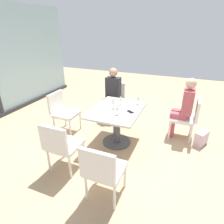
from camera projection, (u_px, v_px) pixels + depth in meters
ground_plane at (117, 142)px, 3.82m from camera, size 12.00×12.00×0.00m
dining_table_main at (117, 118)px, 3.60m from camera, size 1.15×0.88×0.73m
chair_front_right at (188, 116)px, 3.79m from camera, size 0.46×0.50×0.87m
chair_far_right at (114, 98)px, 4.70m from camera, size 0.51×0.46×0.87m
chair_far_left at (61, 144)px, 2.88m from camera, size 0.51×0.46×0.87m
chair_near_window at (62, 110)px, 4.05m from camera, size 0.46×0.51×0.87m
chair_side_end at (103, 169)px, 2.38m from camera, size 0.50×0.46×0.87m
person_front_right at (184, 106)px, 3.74m from camera, size 0.34×0.39×1.26m
person_far_right at (112, 92)px, 4.52m from camera, size 0.39×0.34×1.26m
wine_glass_0 at (118, 108)px, 3.24m from camera, size 0.07×0.07×0.18m
wine_glass_1 at (114, 102)px, 3.49m from camera, size 0.07×0.07×0.18m
wine_glass_2 at (121, 98)px, 3.67m from camera, size 0.07×0.07×0.18m
wine_glass_3 at (138, 98)px, 3.67m from camera, size 0.07×0.07×0.18m
coffee_cup at (113, 100)px, 3.82m from camera, size 0.08×0.08×0.09m
cell_phone_on_table at (130, 112)px, 3.40m from camera, size 0.14×0.16×0.01m
handbag_0 at (201, 138)px, 3.70m from camera, size 0.34×0.27×0.28m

